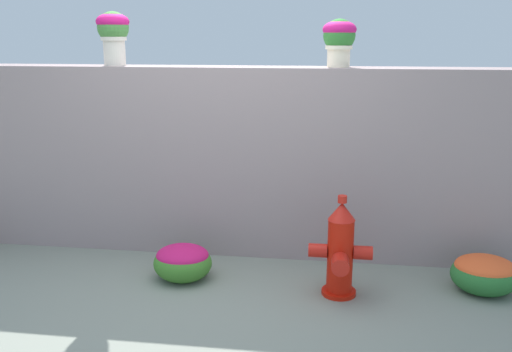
# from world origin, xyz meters

# --- Properties ---
(ground_plane) EXTENTS (24.00, 24.00, 0.00)m
(ground_plane) POSITION_xyz_m (0.00, 0.00, 0.00)
(ground_plane) COLOR gray
(stone_wall) EXTENTS (6.43, 0.38, 1.58)m
(stone_wall) POSITION_xyz_m (0.00, 0.97, 0.79)
(stone_wall) COLOR gray
(stone_wall) RESTS_ON ground
(potted_plant_1) EXTENTS (0.27, 0.27, 0.44)m
(potted_plant_1) POSITION_xyz_m (-0.91, 0.93, 1.86)
(potted_plant_1) COLOR beige
(potted_plant_1) RESTS_ON stone_wall
(potted_plant_2) EXTENTS (0.27, 0.27, 0.37)m
(potted_plant_2) POSITION_xyz_m (0.93, 0.99, 1.81)
(potted_plant_2) COLOR beige
(potted_plant_2) RESTS_ON stone_wall
(fire_hydrant) EXTENTS (0.45, 0.36, 0.75)m
(fire_hydrant) POSITION_xyz_m (0.98, 0.18, 0.33)
(fire_hydrant) COLOR red
(fire_hydrant) RESTS_ON ground
(flower_bush_left) EXTENTS (0.48, 0.43, 0.28)m
(flower_bush_left) POSITION_xyz_m (2.04, 0.38, 0.15)
(flower_bush_left) COLOR #286B2E
(flower_bush_left) RESTS_ON ground
(flower_bush_right) EXTENTS (0.45, 0.41, 0.28)m
(flower_bush_right) POSITION_xyz_m (-0.21, 0.29, 0.15)
(flower_bush_right) COLOR #3F7D29
(flower_bush_right) RESTS_ON ground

